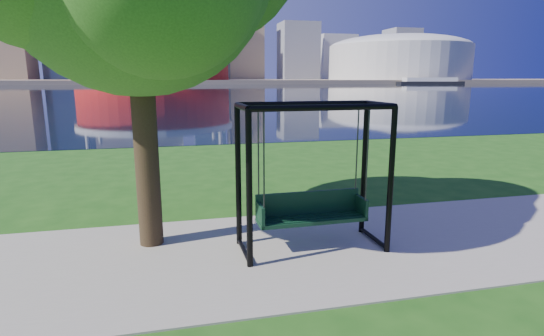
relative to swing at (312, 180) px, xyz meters
name	(u,v)px	position (x,y,z in m)	size (l,w,h in m)	color
ground	(273,242)	(-0.60, 0.45, -1.26)	(900.00, 900.00, 0.00)	#1E5114
path	(279,251)	(-0.60, -0.05, -1.25)	(120.00, 4.00, 0.03)	#9E937F
river	(178,90)	(-0.60, 102.45, -1.25)	(900.00, 180.00, 0.02)	black
far_bank	(173,81)	(-0.60, 306.45, -0.26)	(900.00, 228.00, 2.00)	#937F60
stadium	(153,57)	(-10.60, 235.45, 12.97)	(83.00, 83.00, 32.00)	maroon
arena	(399,56)	(134.40, 235.45, 14.61)	(84.00, 84.00, 26.56)	beige
skyline	(164,31)	(-4.87, 319.84, 34.63)	(392.00, 66.00, 96.50)	gray
swing	(312,180)	(0.00, 0.00, 0.00)	(2.56, 1.14, 2.61)	black
barge	(430,81)	(124.71, 186.30, 0.20)	(33.25, 13.96, 3.23)	black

